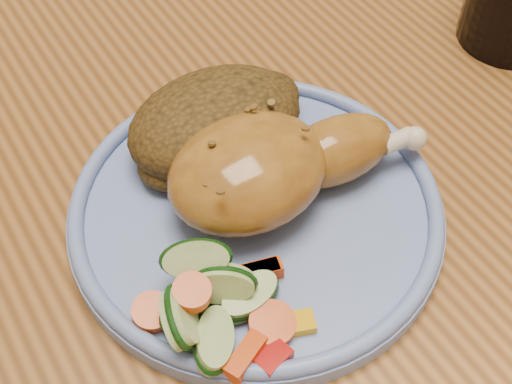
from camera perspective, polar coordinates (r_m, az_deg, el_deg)
dining_table at (r=0.61m, az=1.23°, el=4.06°), size 0.90×1.40×0.75m
plate at (r=0.45m, az=0.00°, el=-1.71°), size 0.23×0.23×0.01m
plate_rim at (r=0.44m, az=0.00°, el=-0.83°), size 0.23×0.23×0.01m
chicken_leg at (r=0.43m, az=1.17°, el=2.05°), size 0.17×0.09×0.05m
rice_pilaf at (r=0.47m, az=-3.05°, el=5.62°), size 0.13×0.09×0.05m
vegetable_pile at (r=0.39m, az=-3.41°, el=-8.84°), size 0.09×0.09×0.05m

